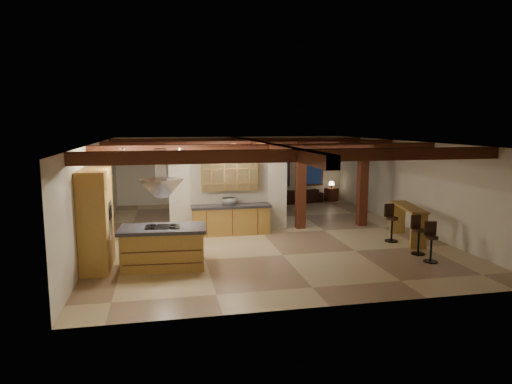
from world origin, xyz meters
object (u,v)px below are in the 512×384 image
kitchen_island (163,247)px  sofa (299,196)px  dining_table (253,208)px  bar_counter (408,217)px

kitchen_island → sofa: 10.18m
dining_table → kitchen_island: bearing=-134.1°
sofa → bar_counter: bearing=87.1°
sofa → dining_table: bearing=34.5°
dining_table → sofa: bearing=34.3°
dining_table → sofa: 3.90m
kitchen_island → bar_counter: bearing=9.3°
sofa → bar_counter: 7.20m
kitchen_island → sofa: (5.95, 8.26, -0.22)m
kitchen_island → sofa: kitchen_island is taller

